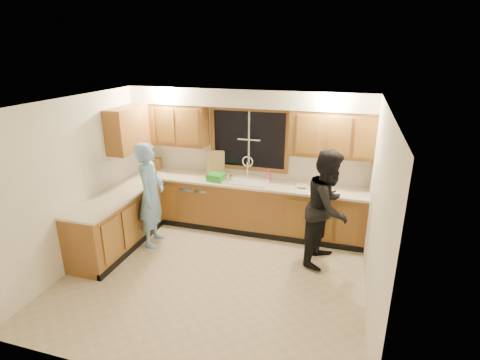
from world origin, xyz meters
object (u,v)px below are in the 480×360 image
Objects in this scene: dishwasher at (200,202)px; knife_block at (158,164)px; sink at (244,184)px; bowl at (302,186)px; woman at (328,208)px; dish_crate at (216,177)px; man at (151,195)px; stove at (95,238)px; soap_bottle at (268,175)px.

knife_block is (-0.93, 0.17, 0.63)m from dishwasher.
sink is 4.52× the size of bowl.
dishwasher is 2.49m from woman.
dishwasher is 0.70m from dish_crate.
man is 1.18m from dish_crate.
dish_crate is at bearing -55.42° from man.
woman is 6.39× the size of dish_crate.
stove reaches higher than dishwasher.
dish_crate is at bearing -160.47° from soap_bottle.
stove is 3.38m from bowl.
man is (-0.46, -0.95, 0.46)m from dishwasher.
woman is 7.68× the size of knife_block.
sink reaches higher than dishwasher.
dish_crate is at bearing 87.62° from woman.
man is 2.82m from woman.
woman is (3.29, 1.12, 0.44)m from stove.
dishwasher is at bearing 162.33° from dish_crate.
woman reaches higher than stove.
dish_crate reaches higher than dishwasher.
woman is at bearing -94.86° from man.
sink is at bearing -9.02° from knife_block.
dishwasher is 0.91× the size of stove.
dish_crate is at bearing -16.54° from knife_block.
knife_block is 1.34m from dish_crate.
dishwasher is (-0.85, -0.01, -0.45)m from sink.
stove is 2.21m from dish_crate.
woman is at bearing -25.36° from sink.
soap_bottle reaches higher than bowl.
knife_block is at bearing 12.68° from man.
stove is 0.52× the size of man.
sink is 0.96m from dishwasher.
soap_bottle is at bearing 42.37° from stove.
knife_block reaches higher than bowl.
stove is 1.08m from man.
woman reaches higher than sink.
man is at bearing -116.05° from dishwasher.
sink is 1.63m from man.
knife_block reaches higher than dishwasher.
soap_bottle is at bearing 8.56° from dishwasher.
woman is 1.42m from soap_bottle.
stove is at bearing -147.70° from bowl.
soap_bottle is (0.86, 0.31, 0.03)m from dish_crate.
knife_block reaches higher than soap_bottle.
dishwasher is 0.46× the size of woman.
stove is at bearing -134.61° from sink.
sink reaches higher than dish_crate.
dishwasher is 0.47× the size of man.
dish_crate is (1.30, -0.29, -0.05)m from knife_block.
knife_block is 1.22× the size of bowl.
woman reaches higher than man.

